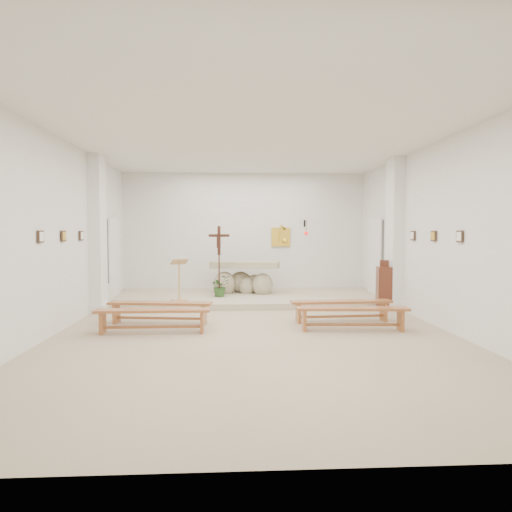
{
  "coord_description": "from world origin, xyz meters",
  "views": [
    {
      "loc": [
        -0.4,
        -8.33,
        1.79
      ],
      "look_at": [
        0.14,
        1.6,
        1.27
      ],
      "focal_mm": 32.0,
      "sensor_mm": 36.0,
      "label": 1
    }
  ],
  "objects": [
    {
      "name": "bench_right_front",
      "position": [
        1.8,
        0.6,
        0.32
      ],
      "size": [
        2.04,
        0.43,
        0.43
      ],
      "rotation": [
        0.0,
        0.0,
        0.05
      ],
      "color": "#AA6631",
      "rests_on": "ground"
    },
    {
      "name": "bench_left_second",
      "position": [
        -1.8,
        -0.23,
        0.32
      ],
      "size": [
        2.03,
        0.32,
        0.43
      ],
      "rotation": [
        0.0,
        0.0,
        0.0
      ],
      "color": "#AA6631",
      "rests_on": "ground"
    },
    {
      "name": "pilaster_left",
      "position": [
        -3.37,
        2.0,
        1.75
      ],
      "size": [
        0.26,
        0.55,
        3.5
      ],
      "primitive_type": "cube",
      "color": "white",
      "rests_on": "ground"
    },
    {
      "name": "gold_wall_relief",
      "position": [
        1.05,
        4.96,
        1.65
      ],
      "size": [
        0.55,
        0.04,
        0.55
      ],
      "primitive_type": "cube",
      "color": "gold",
      "rests_on": "wall_back"
    },
    {
      "name": "ground",
      "position": [
        0.0,
        0.0,
        0.0
      ],
      "size": [
        7.0,
        10.0,
        0.0
      ],
      "primitive_type": "cube",
      "color": "tan",
      "rests_on": "ground"
    },
    {
      "name": "donation_pedestal",
      "position": [
        3.1,
        1.9,
        0.51
      ],
      "size": [
        0.34,
        0.34,
        1.16
      ],
      "rotation": [
        0.0,
        0.0,
        -0.09
      ],
      "color": "#592B19",
      "rests_on": "ground"
    },
    {
      "name": "potted_plant",
      "position": [
        -0.69,
        3.28,
        0.42
      ],
      "size": [
        0.63,
        0.61,
        0.54
      ],
      "primitive_type": "imported",
      "rotation": [
        0.0,
        0.0,
        0.53
      ],
      "color": "#295020",
      "rests_on": "sanctuary_platform"
    },
    {
      "name": "radiator_left",
      "position": [
        -3.43,
        2.7,
        0.27
      ],
      "size": [
        0.1,
        0.85,
        0.52
      ],
      "primitive_type": "cube",
      "color": "silver",
      "rests_on": "ground"
    },
    {
      "name": "wall_left",
      "position": [
        -3.49,
        0.0,
        1.75
      ],
      "size": [
        0.02,
        10.0,
        3.5
      ],
      "primitive_type": "cube",
      "color": "white",
      "rests_on": "ground"
    },
    {
      "name": "bench_right_second",
      "position": [
        1.8,
        -0.23,
        0.32
      ],
      "size": [
        2.04,
        0.45,
        0.43
      ],
      "rotation": [
        0.0,
        0.0,
        -0.06
      ],
      "color": "#AA6631",
      "rests_on": "ground"
    },
    {
      "name": "station_frame_right_rear",
      "position": [
        3.47,
        1.2,
        1.72
      ],
      "size": [
        0.03,
        0.2,
        0.2
      ],
      "primitive_type": "cube",
      "color": "#3A2719",
      "rests_on": "wall_right"
    },
    {
      "name": "sanctuary_platform",
      "position": [
        0.0,
        3.5,
        0.07
      ],
      "size": [
        6.98,
        3.0,
        0.15
      ],
      "primitive_type": "cube",
      "color": "tan",
      "rests_on": "ground"
    },
    {
      "name": "lectern",
      "position": [
        -1.63,
        2.53,
        0.67
      ],
      "size": [
        0.45,
        0.42,
        1.05
      ],
      "rotation": [
        0.0,
        0.0,
        0.38
      ],
      "color": "tan",
      "rests_on": "sanctuary_platform"
    },
    {
      "name": "pilaster_right",
      "position": [
        3.37,
        2.0,
        1.75
      ],
      "size": [
        0.26,
        0.55,
        3.5
      ],
      "primitive_type": "cube",
      "color": "white",
      "rests_on": "ground"
    },
    {
      "name": "wall_right",
      "position": [
        3.49,
        0.0,
        1.75
      ],
      "size": [
        0.02,
        10.0,
        3.5
      ],
      "primitive_type": "cube",
      "color": "white",
      "rests_on": "ground"
    },
    {
      "name": "altar",
      "position": [
        -0.05,
        3.93,
        0.51
      ],
      "size": [
        1.91,
        1.02,
        0.94
      ],
      "rotation": [
        0.0,
        0.0,
        -0.18
      ],
      "color": "#BBAF8F",
      "rests_on": "sanctuary_platform"
    },
    {
      "name": "crucifix_stand",
      "position": [
        -0.71,
        3.33,
        1.19
      ],
      "size": [
        0.54,
        0.24,
        1.8
      ],
      "rotation": [
        0.0,
        0.0,
        -0.26
      ],
      "color": "#3E1E13",
      "rests_on": "sanctuary_platform"
    },
    {
      "name": "bench_left_front",
      "position": [
        -1.8,
        0.6,
        0.32
      ],
      "size": [
        2.05,
        0.59,
        0.43
      ],
      "rotation": [
        0.0,
        0.0,
        -0.13
      ],
      "color": "#AA6631",
      "rests_on": "ground"
    },
    {
      "name": "radiator_right",
      "position": [
        3.43,
        2.7,
        0.27
      ],
      "size": [
        0.1,
        0.85,
        0.52
      ],
      "primitive_type": "cube",
      "color": "silver",
      "rests_on": "ground"
    },
    {
      "name": "station_frame_left_mid",
      "position": [
        -3.47,
        0.2,
        1.72
      ],
      "size": [
        0.03,
        0.2,
        0.2
      ],
      "primitive_type": "cube",
      "color": "#3A2719",
      "rests_on": "wall_left"
    },
    {
      "name": "ceiling",
      "position": [
        0.0,
        0.0,
        3.49
      ],
      "size": [
        7.0,
        10.0,
        0.02
      ],
      "primitive_type": "cube",
      "color": "silver",
      "rests_on": "wall_back"
    },
    {
      "name": "station_frame_right_mid",
      "position": [
        3.47,
        0.2,
        1.72
      ],
      "size": [
        0.03,
        0.2,
        0.2
      ],
      "primitive_type": "cube",
      "color": "#3A2719",
      "rests_on": "wall_right"
    },
    {
      "name": "station_frame_right_front",
      "position": [
        3.47,
        -0.8,
        1.72
      ],
      "size": [
        0.03,
        0.2,
        0.2
      ],
      "primitive_type": "cube",
      "color": "#3A2719",
      "rests_on": "wall_right"
    },
    {
      "name": "station_frame_left_front",
      "position": [
        -3.47,
        -0.8,
        1.72
      ],
      "size": [
        0.03,
        0.2,
        0.2
      ],
      "primitive_type": "cube",
      "color": "#3A2719",
      "rests_on": "wall_left"
    },
    {
      "name": "station_frame_left_rear",
      "position": [
        -3.47,
        1.2,
        1.72
      ],
      "size": [
        0.03,
        0.2,
        0.2
      ],
      "primitive_type": "cube",
      "color": "#3A2719",
      "rests_on": "wall_left"
    },
    {
      "name": "wall_back",
      "position": [
        0.0,
        4.99,
        1.75
      ],
      "size": [
        7.0,
        0.02,
        3.5
      ],
      "primitive_type": "cube",
      "color": "white",
      "rests_on": "ground"
    },
    {
      "name": "sanctuary_lamp",
      "position": [
        1.75,
        4.71,
        1.81
      ],
      "size": [
        0.11,
        0.36,
        0.44
      ],
      "color": "black",
      "rests_on": "wall_back"
    }
  ]
}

